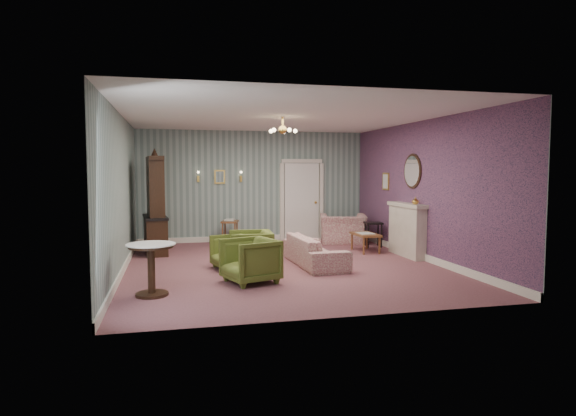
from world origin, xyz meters
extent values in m
plane|color=#804A51|center=(0.00, 0.00, 0.00)|extent=(7.00, 7.00, 0.00)
plane|color=white|center=(0.00, 0.00, 2.90)|extent=(7.00, 7.00, 0.00)
plane|color=slate|center=(0.00, 3.50, 1.45)|extent=(6.00, 0.00, 6.00)
plane|color=slate|center=(0.00, -3.50, 1.45)|extent=(6.00, 0.00, 6.00)
plane|color=slate|center=(-3.00, 0.00, 1.45)|extent=(0.00, 7.00, 7.00)
plane|color=slate|center=(3.00, 0.00, 1.45)|extent=(0.00, 7.00, 7.00)
plane|color=#A35173|center=(2.98, 0.00, 1.45)|extent=(0.00, 7.00, 7.00)
imported|color=#525D20|center=(-0.86, -1.33, 0.41)|extent=(0.97, 1.00, 0.82)
imported|color=#525D20|center=(-1.01, -0.09, 0.35)|extent=(0.79, 0.82, 0.70)
imported|color=#525D20|center=(-0.67, -0.19, 0.40)|extent=(0.78, 0.82, 0.81)
imported|color=#903A4A|center=(0.63, -0.11, 0.39)|extent=(0.65, 1.99, 0.77)
imported|color=#903A4A|center=(2.15, 2.52, 0.50)|extent=(1.29, 1.01, 0.99)
imported|color=gold|center=(2.84, 0.00, 1.23)|extent=(0.15, 0.15, 0.15)
cube|color=maroon|center=(2.10, 2.37, 0.48)|extent=(0.41, 0.28, 0.39)
camera|label=1|loc=(-2.07, -9.25, 1.87)|focal=30.39mm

